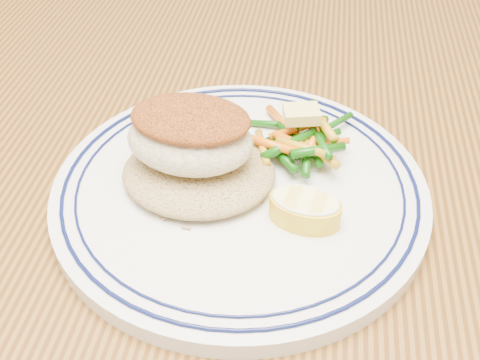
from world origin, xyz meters
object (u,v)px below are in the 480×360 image
(dining_table, at_px, (199,246))
(vegetable_pile, at_px, (298,140))
(plate, at_px, (240,190))
(rice_pilaf, at_px, (199,169))
(lemon_wedge, at_px, (305,208))
(fish_fillet, at_px, (190,135))

(dining_table, relative_size, vegetable_pile, 14.46)
(plate, height_order, rice_pilaf, rice_pilaf)
(plate, height_order, vegetable_pile, vegetable_pile)
(rice_pilaf, distance_m, vegetable_pile, 0.09)
(plate, xyz_separation_m, lemon_wedge, (0.05, -0.03, 0.02))
(vegetable_pile, bearing_deg, plate, -131.59)
(vegetable_pile, bearing_deg, rice_pilaf, -148.04)
(plate, relative_size, rice_pilaf, 2.45)
(vegetable_pile, bearing_deg, dining_table, -169.51)
(dining_table, relative_size, plate, 5.01)
(rice_pilaf, height_order, fish_fillet, fish_fillet)
(fish_fillet, bearing_deg, vegetable_pile, 27.91)
(rice_pilaf, relative_size, lemon_wedge, 2.05)
(rice_pilaf, height_order, vegetable_pile, vegetable_pile)
(fish_fillet, distance_m, vegetable_pile, 0.10)
(rice_pilaf, bearing_deg, vegetable_pile, 31.96)
(fish_fillet, bearing_deg, dining_table, 100.86)
(plate, bearing_deg, lemon_wedge, -31.73)
(plate, xyz_separation_m, fish_fillet, (-0.04, 0.00, 0.05))
(vegetable_pile, relative_size, lemon_wedge, 1.74)
(plate, distance_m, rice_pilaf, 0.04)
(fish_fillet, height_order, lemon_wedge, fish_fillet)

